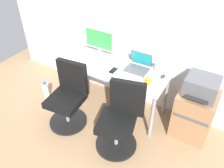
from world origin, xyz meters
TOP-DOWN VIEW (x-y plane):
  - ground_plane at (0.00, 0.00)m, footprint 5.28×5.28m
  - back_wall at (0.00, 0.39)m, footprint 4.40×0.04m
  - desk at (0.00, 0.00)m, footprint 1.53×0.61m
  - office_chair_left at (-0.40, -0.56)m, footprint 0.54×0.54m
  - office_chair_right at (0.42, -0.56)m, footprint 0.54×0.54m
  - side_cabinet at (1.16, 0.11)m, footprint 0.47×0.48m
  - printer at (1.16, 0.11)m, footprint 0.38×0.40m
  - water_bottle_on_floor at (-1.05, -0.37)m, footprint 0.09×0.09m
  - desktop_monitor at (-0.34, 0.16)m, footprint 0.48×0.18m
  - open_laptop at (0.30, 0.15)m, footprint 0.31×0.27m
  - keyboard_by_monitor at (-0.31, -0.23)m, footprint 0.34×0.12m
  - keyboard_by_laptop at (0.30, -0.21)m, footprint 0.34×0.12m
  - mouse_by_monitor at (0.67, 0.12)m, footprint 0.06×0.10m
  - mouse_by_laptop at (-0.62, -0.14)m, footprint 0.06×0.10m
  - coffee_mug at (0.56, -0.12)m, footprint 0.08×0.08m
  - pen_cup at (0.52, 0.25)m, footprint 0.07×0.07m
  - phone_near_monitor at (0.04, -0.08)m, footprint 0.07×0.14m

SIDE VIEW (x-z plane):
  - ground_plane at x=0.00m, z-range 0.00..0.00m
  - water_bottle_on_floor at x=-1.05m, z-range -0.01..0.30m
  - side_cabinet at x=1.16m, z-range 0.00..0.67m
  - office_chair_left at x=-0.40m, z-range -0.05..0.89m
  - office_chair_right at x=0.42m, z-range -0.05..0.89m
  - desk at x=0.00m, z-range 0.29..1.03m
  - phone_near_monitor at x=0.04m, z-range 0.74..0.75m
  - keyboard_by_monitor at x=-0.31m, z-range 0.74..0.75m
  - keyboard_by_laptop at x=0.30m, z-range 0.74..0.75m
  - mouse_by_monitor at x=0.67m, z-range 0.74..0.77m
  - mouse_by_laptop at x=-0.62m, z-range 0.74..0.77m
  - coffee_mug at x=0.56m, z-range 0.74..0.83m
  - printer at x=1.16m, z-range 0.67..0.91m
  - pen_cup at x=0.52m, z-range 0.74..0.84m
  - open_laptop at x=0.30m, z-range 0.68..0.90m
  - desktop_monitor at x=-0.34m, z-range 0.77..1.20m
  - back_wall at x=0.00m, z-range 0.00..2.60m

